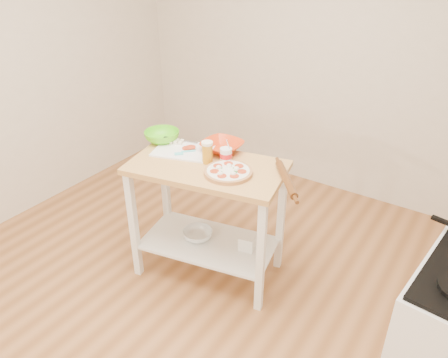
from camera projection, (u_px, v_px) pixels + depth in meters
name	position (u px, v px, depth m)	size (l,w,h in m)	color
room_shell	(162.00, 133.00, 2.25)	(4.04, 4.54, 2.74)	#A2693B
prep_island	(208.00, 198.00, 3.04)	(1.13, 0.76, 0.90)	tan
pizza	(228.00, 172.00, 2.79)	(0.31, 0.31, 0.05)	tan
cutting_board	(183.00, 150.00, 3.10)	(0.47, 0.41, 0.04)	white
spatula	(184.00, 152.00, 3.04)	(0.11, 0.14, 0.01)	#51D7DA
knife	(176.00, 140.00, 3.23)	(0.27, 0.09, 0.01)	silver
orange_bowl	(222.00, 147.00, 3.08)	(0.28, 0.28, 0.07)	red
green_bowl	(162.00, 136.00, 3.22)	(0.26, 0.26, 0.08)	#57D017
beer_pint	(207.00, 152.00, 2.90)	(0.08, 0.08, 0.15)	#BC7F18
yogurt_tub	(226.00, 155.00, 2.93)	(0.08, 0.08, 0.18)	white
rolling_pin	(286.00, 179.00, 2.69)	(0.05, 0.05, 0.42)	#5F3415
shelf_glass_bowl	(198.00, 234.00, 3.24)	(0.22, 0.22, 0.07)	silver
shelf_bin	(247.00, 242.00, 3.13)	(0.11, 0.11, 0.11)	white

